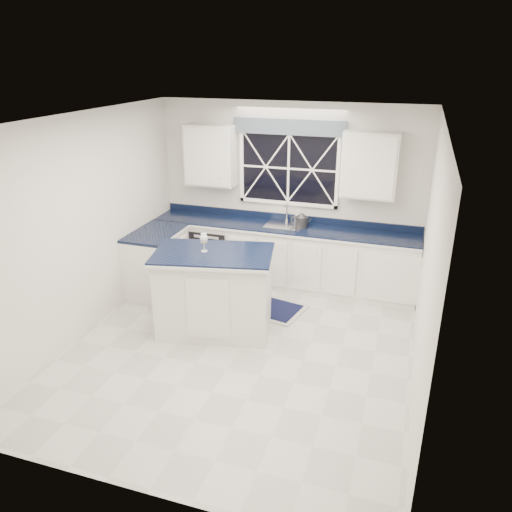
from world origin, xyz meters
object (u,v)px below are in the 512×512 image
(wine_glass, at_px, (204,239))
(island, at_px, (214,292))
(dishwasher, at_px, (215,251))
(kettle, at_px, (301,220))
(faucet, at_px, (287,212))
(soap_bottle, at_px, (299,218))

(wine_glass, bearing_deg, island, 1.89)
(dishwasher, bearing_deg, island, -68.03)
(kettle, relative_size, wine_glass, 1.39)
(faucet, bearing_deg, wine_glass, -107.56)
(faucet, distance_m, soap_bottle, 0.22)
(kettle, bearing_deg, faucet, 152.60)
(soap_bottle, bearing_deg, kettle, -53.94)
(faucet, height_order, wine_glass, wine_glass)
(faucet, distance_m, wine_glass, 1.89)
(dishwasher, bearing_deg, soap_bottle, 5.71)
(faucet, bearing_deg, kettle, -29.54)
(dishwasher, xyz_separation_m, island, (0.65, -1.60, 0.13))
(dishwasher, height_order, soap_bottle, soap_bottle)
(island, xyz_separation_m, soap_bottle, (0.66, 1.73, 0.51))
(faucet, relative_size, wine_glass, 1.31)
(dishwasher, distance_m, soap_bottle, 1.46)
(kettle, distance_m, wine_glass, 1.86)
(faucet, xyz_separation_m, kettle, (0.26, -0.15, -0.05))
(wine_glass, bearing_deg, kettle, 63.17)
(faucet, height_order, island, faucet)
(faucet, bearing_deg, island, -104.21)
(wine_glass, distance_m, soap_bottle, 1.91)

